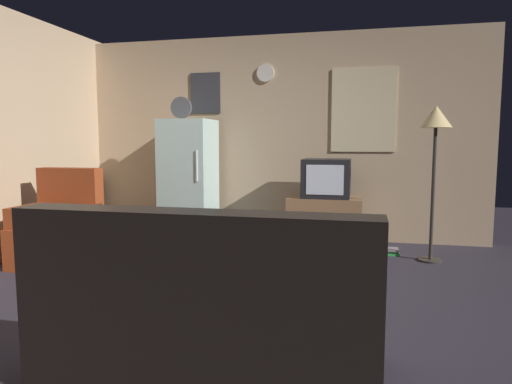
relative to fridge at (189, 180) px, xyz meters
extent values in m
plane|color=#2D2833|center=(1.01, -1.98, -0.75)|extent=(12.00, 12.00, 0.00)
cube|color=tan|center=(1.01, 0.47, 0.52)|extent=(5.20, 0.10, 2.56)
cube|color=beige|center=(2.10, 0.41, 0.85)|extent=(0.76, 0.02, 1.00)
cube|color=#333338|center=(0.09, 0.41, 1.10)|extent=(0.40, 0.02, 0.52)
cylinder|color=silver|center=(0.89, 0.41, 1.33)|extent=(0.22, 0.03, 0.22)
cube|color=silver|center=(0.00, 0.00, 0.00)|extent=(0.60, 0.60, 1.50)
cylinder|color=silver|center=(0.22, -0.30, 0.20)|extent=(0.02, 0.02, 0.36)
cylinder|color=#4C4C51|center=(-0.05, -0.08, 0.89)|extent=(0.26, 0.04, 0.26)
cube|color=#8E6642|center=(1.69, -0.02, -0.46)|extent=(0.84, 0.52, 0.59)
cube|color=#AD4733|center=(1.69, -0.29, -0.55)|extent=(0.76, 0.01, 0.14)
cube|color=black|center=(1.70, -0.02, 0.06)|extent=(0.54, 0.50, 0.44)
cube|color=silver|center=(1.70, -0.28, 0.06)|extent=(0.41, 0.01, 0.33)
cylinder|color=#332D28|center=(2.81, -0.40, -0.74)|extent=(0.24, 0.24, 0.02)
cylinder|color=#332D28|center=(2.81, -0.40, -0.05)|extent=(0.04, 0.04, 1.40)
cone|color=#F2D18C|center=(2.81, -0.40, 0.73)|extent=(0.32, 0.32, 0.22)
cylinder|color=#8E6642|center=(0.67, -1.68, -0.73)|extent=(0.72, 0.72, 0.04)
cylinder|color=#8E6642|center=(0.67, -1.68, -0.53)|extent=(0.24, 0.24, 0.41)
cylinder|color=#8E6642|center=(0.67, -1.68, -0.32)|extent=(0.72, 0.72, 0.04)
cylinder|color=silver|center=(0.83, -1.59, -0.23)|extent=(0.05, 0.05, 0.15)
cylinder|color=silver|center=(0.63, -1.63, -0.26)|extent=(0.08, 0.08, 0.09)
cylinder|color=tan|center=(0.60, -1.78, -0.26)|extent=(0.08, 0.08, 0.09)
cube|color=black|center=(0.61, -1.67, -0.29)|extent=(0.16, 0.09, 0.02)
cube|color=maroon|center=(-0.86, -1.41, -0.55)|extent=(0.68, 0.68, 0.40)
cube|color=maroon|center=(-0.86, -1.15, -0.07)|extent=(0.68, 0.16, 0.56)
cube|color=maroon|center=(-1.14, -1.41, -0.25)|extent=(0.12, 0.60, 0.20)
cube|color=maroon|center=(-0.58, -1.41, -0.25)|extent=(0.12, 0.60, 0.20)
cube|color=black|center=(1.35, -3.12, -0.55)|extent=(1.70, 0.80, 0.40)
cube|color=black|center=(1.35, -3.42, -0.09)|extent=(1.70, 0.20, 0.52)
cube|color=green|center=(2.42, -0.21, -0.74)|extent=(0.19, 0.17, 0.03)
cube|color=#91B478|center=(2.42, -0.21, -0.72)|extent=(0.17, 0.13, 0.02)
cube|color=gray|center=(2.42, -0.21, -0.70)|extent=(0.17, 0.17, 0.02)
camera|label=1|loc=(2.10, -5.32, 0.47)|focal=32.09mm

